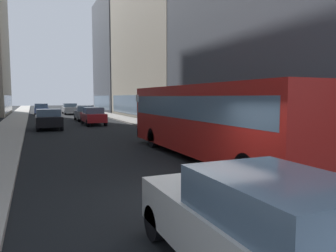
# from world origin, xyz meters

# --- Properties ---
(ground_plane) EXTENTS (120.00, 120.00, 0.00)m
(ground_plane) POSITION_xyz_m (0.00, 35.00, 0.00)
(ground_plane) COLOR black
(sidewalk_left) EXTENTS (2.40, 110.00, 0.15)m
(sidewalk_left) POSITION_xyz_m (-5.70, 35.00, 0.07)
(sidewalk_left) COLOR #ADA89E
(sidewalk_left) RESTS_ON ground
(sidewalk_right) EXTENTS (2.40, 110.00, 0.15)m
(sidewalk_right) POSITION_xyz_m (5.70, 35.00, 0.07)
(sidewalk_right) COLOR #9E9991
(sidewalk_right) RESTS_ON ground
(building_right_far) EXTENTS (8.55, 15.19, 20.47)m
(building_right_far) POSITION_xyz_m (11.90, 51.34, 10.23)
(building_right_far) COLOR #4C515B
(building_right_far) RESTS_ON ground
(transit_bus) EXTENTS (2.78, 11.53, 3.05)m
(transit_bus) POSITION_xyz_m (2.80, 4.71, 1.78)
(transit_bus) COLOR red
(transit_bus) RESTS_ON ground
(car_red_coupe) EXTENTS (1.75, 4.29, 1.62)m
(car_red_coupe) POSITION_xyz_m (1.20, 22.77, 0.82)
(car_red_coupe) COLOR red
(car_red_coupe) RESTS_ON ground
(car_black_suv) EXTENTS (1.93, 4.36, 1.62)m
(car_black_suv) POSITION_xyz_m (-2.80, 20.21, 0.82)
(car_black_suv) COLOR black
(car_black_suv) RESTS_ON ground
(car_grey_wagon) EXTENTS (1.73, 3.94, 1.62)m
(car_grey_wagon) POSITION_xyz_m (1.20, 28.32, 0.82)
(car_grey_wagon) COLOR slate
(car_grey_wagon) RESTS_ON ground
(car_silver_sedan) EXTENTS (1.95, 4.80, 1.62)m
(car_silver_sedan) POSITION_xyz_m (1.20, 42.68, 0.83)
(car_silver_sedan) COLOR #B7BABF
(car_silver_sedan) RESTS_ON ground
(car_blue_hatchback) EXTENTS (1.88, 4.52, 1.62)m
(car_blue_hatchback) POSITION_xyz_m (-2.80, 42.66, 0.82)
(car_blue_hatchback) COLOR #4C6BB7
(car_blue_hatchback) RESTS_ON ground
(car_white_van) EXTENTS (1.75, 4.79, 1.62)m
(car_white_van) POSITION_xyz_m (-1.20, -3.58, 0.82)
(car_white_van) COLOR silver
(car_white_van) RESTS_ON ground
(dalmatian_dog) EXTENTS (0.22, 0.96, 0.72)m
(dalmatian_dog) POSITION_xyz_m (0.79, 0.56, 0.51)
(dalmatian_dog) COLOR white
(dalmatian_dog) RESTS_ON ground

